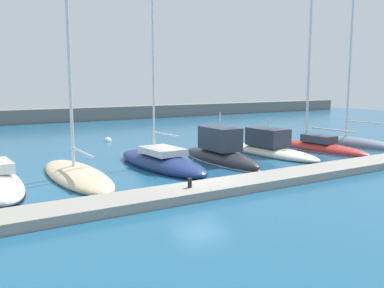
# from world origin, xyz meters

# --- Properties ---
(ground_plane) EXTENTS (120.00, 120.00, 0.00)m
(ground_plane) POSITION_xyz_m (0.00, 0.00, 0.00)
(ground_plane) COLOR #1E567A
(dock_pier) EXTENTS (42.35, 2.13, 0.42)m
(dock_pier) POSITION_xyz_m (0.00, -1.43, 0.21)
(dock_pier) COLOR gray
(dock_pier) RESTS_ON ground_plane
(breakwater_seawall) EXTENTS (108.00, 3.21, 1.80)m
(breakwater_seawall) POSITION_xyz_m (0.00, 39.23, 0.90)
(breakwater_seawall) COLOR slate
(breakwater_seawall) RESTS_ON ground_plane
(sailboat_sand_fourth) EXTENTS (2.70, 9.42, 14.99)m
(sailboat_sand_fourth) POSITION_xyz_m (-4.81, 5.03, 0.30)
(sailboat_sand_fourth) COLOR beige
(sailboat_sand_fourth) RESTS_ON ground_plane
(sailboat_navy_fifth) EXTENTS (3.23, 9.18, 13.99)m
(sailboat_navy_fifth) POSITION_xyz_m (0.47, 5.21, 0.39)
(sailboat_navy_fifth) COLOR navy
(sailboat_navy_fifth) RESTS_ON ground_plane
(motorboat_charcoal_sixth) EXTENTS (2.06, 7.82, 3.58)m
(motorboat_charcoal_sixth) POSITION_xyz_m (4.60, 4.74, 0.64)
(motorboat_charcoal_sixth) COLOR #2D2D33
(motorboat_charcoal_sixth) RESTS_ON ground_plane
(motorboat_ivory_seventh) EXTENTS (2.97, 9.01, 2.86)m
(motorboat_ivory_seventh) POSITION_xyz_m (9.41, 5.39, 0.48)
(motorboat_ivory_seventh) COLOR silver
(motorboat_ivory_seventh) RESTS_ON ground_plane
(sailboat_red_eighth) EXTENTS (2.60, 8.95, 15.06)m
(sailboat_red_eighth) POSITION_xyz_m (13.94, 4.75, 0.38)
(sailboat_red_eighth) COLOR #B72D28
(sailboat_red_eighth) RESTS_ON ground_plane
(sailboat_slate_ninth) EXTENTS (2.50, 8.08, 13.25)m
(sailboat_slate_ninth) POSITION_xyz_m (18.43, 4.77, 0.25)
(sailboat_slate_ninth) COLOR slate
(sailboat_slate_ninth) RESTS_ON ground_plane
(mooring_buoy_white) EXTENTS (0.69, 0.69, 0.69)m
(mooring_buoy_white) POSITION_xyz_m (1.79, 18.07, 0.00)
(mooring_buoy_white) COLOR white
(mooring_buoy_white) RESTS_ON ground_plane
(dock_bollard) EXTENTS (0.20, 0.20, 0.44)m
(dock_bollard) POSITION_xyz_m (-1.47, -1.43, 0.64)
(dock_bollard) COLOR black
(dock_bollard) RESTS_ON dock_pier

